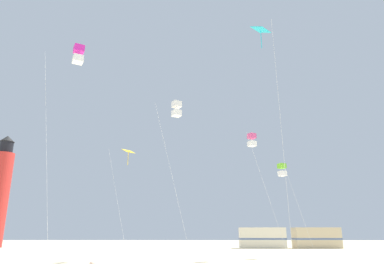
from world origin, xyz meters
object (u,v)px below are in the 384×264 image
(kite_box_magenta, at_px, (78,55))
(kite_box_lime, at_px, (282,170))
(rv_van_tan, at_px, (316,238))
(kite_diamond_cyan, at_px, (263,40))
(kite_box_white, at_px, (177,109))
(kite_box_rainbow, at_px, (252,140))
(kite_diamond_gold, at_px, (128,155))
(rv_van_cream, at_px, (262,238))

(kite_box_magenta, bearing_deg, kite_box_lime, 39.51)
(rv_van_tan, bearing_deg, kite_diamond_cyan, -114.83)
(kite_box_white, height_order, kite_box_rainbow, kite_box_white)
(kite_diamond_gold, relative_size, kite_box_magenta, 0.67)
(kite_diamond_gold, xyz_separation_m, kite_box_rainbow, (10.63, 1.24, 1.56))
(kite_box_lime, bearing_deg, kite_diamond_gold, -166.67)
(kite_diamond_gold, xyz_separation_m, kite_box_white, (4.34, -4.10, 2.55))
(kite_box_white, bearing_deg, rv_van_cream, 68.92)
(kite_box_white, bearing_deg, kite_diamond_cyan, -50.90)
(kite_box_rainbow, xyz_separation_m, rv_van_tan, (11.70, 21.63, -8.50))
(kite_box_rainbow, bearing_deg, rv_van_cream, 79.17)
(kite_diamond_gold, xyz_separation_m, kite_box_lime, (13.54, 3.21, -0.75))
(kite_box_white, xyz_separation_m, rv_van_tan, (17.99, 26.97, -9.49))
(kite_box_rainbow, height_order, rv_van_tan, kite_box_rainbow)
(kite_box_magenta, xyz_separation_m, kite_box_rainbow, (12.09, 10.41, -2.78))
(kite_box_magenta, height_order, kite_box_lime, kite_box_magenta)
(kite_diamond_cyan, xyz_separation_m, rv_van_tan, (12.67, 33.52, -11.26))
(kite_diamond_gold, relative_size, kite_diamond_cyan, 0.65)
(kite_box_magenta, relative_size, kite_box_rainbow, 1.27)
(kite_box_lime, bearing_deg, kite_diamond_cyan, -105.67)
(rv_van_tan, bearing_deg, kite_box_magenta, -130.72)
(kite_box_magenta, relative_size, kite_diamond_cyan, 0.98)
(kite_box_lime, relative_size, rv_van_cream, 1.25)
(kite_box_white, height_order, rv_van_tan, kite_box_white)
(kite_box_lime, height_order, rv_van_cream, kite_box_lime)
(kite_diamond_gold, distance_m, kite_box_lime, 13.94)
(kite_box_rainbow, bearing_deg, kite_diamond_cyan, -94.67)
(kite_box_white, distance_m, kite_box_rainbow, 8.32)
(rv_van_cream, bearing_deg, rv_van_tan, 1.08)
(kite_box_lime, xyz_separation_m, kite_box_rainbow, (-2.92, -1.97, 2.30))
(kite_box_magenta, xyz_separation_m, rv_van_cream, (16.26, 32.20, -11.27))
(kite_box_lime, distance_m, rv_van_tan, 22.40)
(kite_box_magenta, bearing_deg, kite_box_rainbow, 40.73)
(kite_diamond_cyan, bearing_deg, kite_box_lime, 74.33)
(kite_box_magenta, height_order, kite_diamond_cyan, kite_diamond_cyan)
(kite_box_white, distance_m, kite_box_magenta, 7.91)
(kite_box_rainbow, xyz_separation_m, rv_van_cream, (4.17, 21.78, -8.50))
(kite_box_magenta, xyz_separation_m, rv_van_tan, (23.79, 32.04, -11.27))
(kite_box_white, relative_size, rv_van_tan, 1.74)
(kite_diamond_gold, height_order, rv_van_tan, kite_diamond_gold)
(kite_box_white, relative_size, kite_box_lime, 1.41)
(kite_box_white, height_order, kite_box_magenta, kite_box_magenta)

